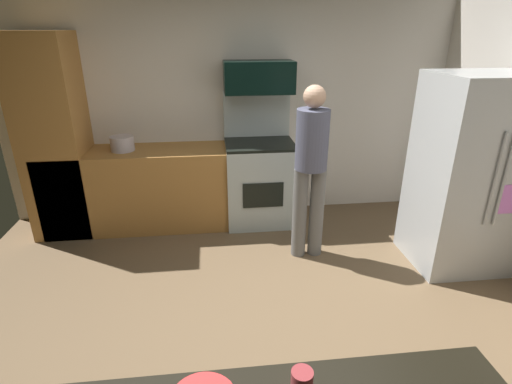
{
  "coord_description": "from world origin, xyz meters",
  "views": [
    {
      "loc": [
        -0.27,
        -2.25,
        2.12
      ],
      "look_at": [
        0.02,
        0.3,
        1.05
      ],
      "focal_mm": 27.7,
      "sensor_mm": 36.0,
      "label": 1
    }
  ],
  "objects": [
    {
      "name": "person_cook",
      "position": [
        0.63,
        1.14,
        0.94
      ],
      "size": [
        0.31,
        0.3,
        1.67
      ],
      "color": "slate",
      "rests_on": "ground"
    },
    {
      "name": "lower_cabinet_run",
      "position": [
        -0.9,
        1.98,
        0.45
      ],
      "size": [
        2.4,
        0.6,
        0.9
      ],
      "primitive_type": "cube",
      "color": "#A97337",
      "rests_on": "ground"
    },
    {
      "name": "microwave",
      "position": [
        0.25,
        2.06,
        1.64
      ],
      "size": [
        0.74,
        0.38,
        0.33
      ],
      "primitive_type": "cube",
      "color": "black",
      "rests_on": "oven_range"
    },
    {
      "name": "stock_pot",
      "position": [
        -1.22,
        1.98,
        0.98
      ],
      "size": [
        0.25,
        0.25,
        0.16
      ],
      "primitive_type": "cylinder",
      "color": "#BFB4BF",
      "rests_on": "lower_cabinet_run"
    },
    {
      "name": "mug_coffee",
      "position": [
        0.02,
        -1.23,
        0.94
      ],
      "size": [
        0.08,
        0.08,
        0.09
      ],
      "primitive_type": "cylinder",
      "color": "maroon",
      "rests_on": "counter_island"
    },
    {
      "name": "cabinet_column",
      "position": [
        -1.9,
        1.98,
        1.05
      ],
      "size": [
        0.6,
        0.6,
        2.1
      ],
      "primitive_type": "cube",
      "color": "#A97337",
      "rests_on": "ground"
    },
    {
      "name": "ground_plane",
      "position": [
        0.0,
        0.0,
        -0.01
      ],
      "size": [
        5.2,
        4.8,
        0.02
      ],
      "primitive_type": "cube",
      "color": "brown"
    },
    {
      "name": "refrigerator",
      "position": [
        2.03,
        0.87,
        0.89
      ],
      "size": [
        0.84,
        0.77,
        1.78
      ],
      "color": "#B3B7B8",
      "rests_on": "ground"
    },
    {
      "name": "oven_range",
      "position": [
        0.25,
        1.97,
        0.51
      ],
      "size": [
        0.76,
        0.65,
        1.47
      ],
      "color": "#B5C1BF",
      "rests_on": "ground"
    },
    {
      "name": "wall_back",
      "position": [
        0.0,
        2.34,
        1.3
      ],
      "size": [
        5.2,
        0.12,
        2.6
      ],
      "primitive_type": "cube",
      "color": "silver",
      "rests_on": "ground"
    }
  ]
}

